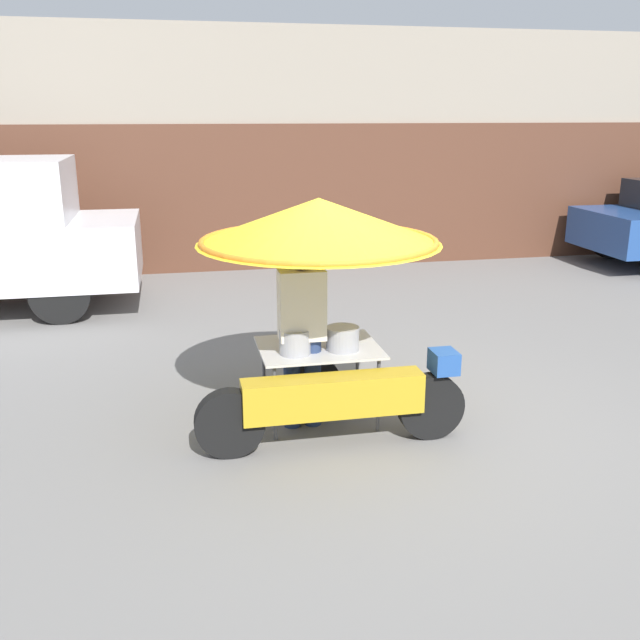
{
  "coord_description": "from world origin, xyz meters",
  "views": [
    {
      "loc": [
        -1.75,
        -5.32,
        2.59
      ],
      "look_at": [
        -0.58,
        0.29,
        0.91
      ],
      "focal_mm": 40.0,
      "sensor_mm": 36.0,
      "label": 1
    }
  ],
  "objects": [
    {
      "name": "ground_plane",
      "position": [
        0.0,
        0.0,
        0.0
      ],
      "size": [
        36.0,
        36.0,
        0.0
      ],
      "primitive_type": "plane",
      "color": "slate"
    },
    {
      "name": "vendor_person",
      "position": [
        -0.74,
        0.23,
        0.88
      ],
      "size": [
        0.38,
        0.22,
        1.57
      ],
      "color": "navy",
      "rests_on": "ground"
    },
    {
      "name": "shopfront_building",
      "position": [
        0.0,
        7.6,
        1.95
      ],
      "size": [
        28.0,
        2.06,
        3.93
      ],
      "color": "gray",
      "rests_on": "ground"
    },
    {
      "name": "vendor_motorcycle_cart",
      "position": [
        -0.57,
        0.28,
        1.53
      ],
      "size": [
        2.19,
        2.01,
        1.92
      ],
      "color": "black",
      "rests_on": "ground"
    }
  ]
}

